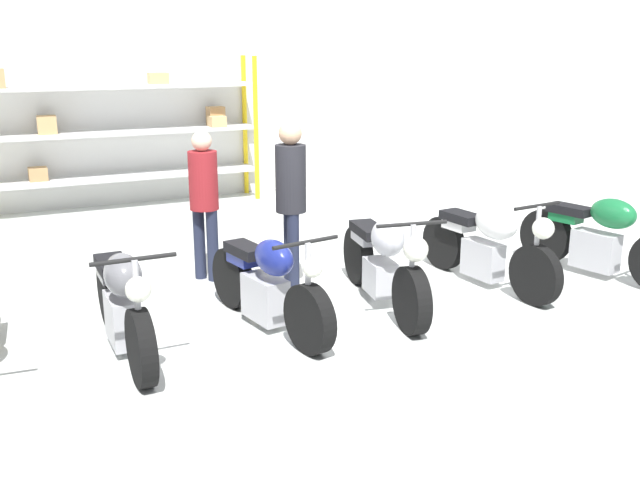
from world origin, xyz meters
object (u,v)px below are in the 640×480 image
shelving_rack (118,129)px  motorcycle_blue (268,285)px  person_near_rack (291,193)px  motorcycle_grey (123,303)px  motorcycle_green (601,238)px  motorcycle_white (488,243)px  motorcycle_silver (383,262)px  person_browsing (204,194)px

shelving_rack → motorcycle_blue: (0.25, -5.81, -0.86)m
person_near_rack → motorcycle_grey: bearing=35.0°
motorcycle_green → person_near_rack: (-3.39, 1.05, 0.63)m
motorcycle_white → motorcycle_grey: bearing=-94.1°
motorcycle_silver → motorcycle_white: same height
motorcycle_blue → motorcycle_green: (3.99, -0.21, 0.04)m
shelving_rack → person_browsing: 4.17m
motorcycle_blue → motorcycle_silver: (1.27, 0.04, 0.04)m
motorcycle_blue → person_near_rack: bearing=134.8°
motorcycle_silver → person_browsing: bearing=-130.2°
motorcycle_silver → motorcycle_white: bearing=101.9°
motorcycle_grey → motorcycle_white: size_ratio=0.98×
motorcycle_grey → motorcycle_blue: 1.32m
motorcycle_silver → motorcycle_grey: bearing=-79.9°
motorcycle_blue → person_browsing: person_browsing is taller
shelving_rack → person_browsing: shelving_rack is taller
motorcycle_white → person_browsing: bearing=-125.0°
motorcycle_blue → shelving_rack: bearing=173.0°
person_near_rack → person_browsing: bearing=-37.3°
shelving_rack → motorcycle_silver: (1.52, -5.77, -0.82)m
motorcycle_silver → person_near_rack: 1.21m
motorcycle_silver → person_browsing: 2.17m
motorcycle_blue → motorcycle_white: 2.63m
motorcycle_silver → person_near_rack: (-0.66, 0.81, 0.62)m
motorcycle_blue → motorcycle_silver: size_ratio=0.93×
motorcycle_blue → motorcycle_grey: bearing=-100.2°
motorcycle_blue → motorcycle_silver: bearing=82.2°
motorcycle_blue → motorcycle_white: size_ratio=0.97×
motorcycle_white → person_near_rack: size_ratio=1.13×
shelving_rack → motorcycle_white: 6.45m
motorcycle_grey → person_browsing: person_browsing is taller
person_near_rack → motorcycle_silver: bearing=141.0°
motorcycle_blue → motorcycle_green: 4.00m
motorcycle_blue → person_near_rack: 1.23m
motorcycle_grey → motorcycle_white: 3.95m
motorcycle_silver → person_browsing: person_browsing is taller
motorcycle_grey → motorcycle_silver: motorcycle_silver is taller
person_browsing → person_near_rack: (0.70, -0.81, 0.10)m
motorcycle_grey → person_near_rack: size_ratio=1.11×
motorcycle_grey → motorcycle_silver: bearing=90.3°
shelving_rack → person_near_rack: bearing=-80.2°
motorcycle_grey → person_near_rack: bearing=113.1°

